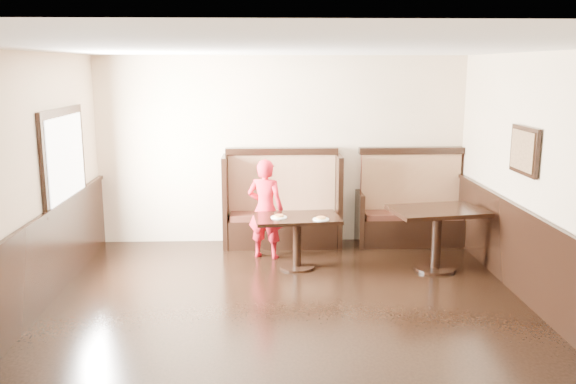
{
  "coord_description": "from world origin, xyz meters",
  "views": [
    {
      "loc": [
        -0.24,
        -5.58,
        2.64
      ],
      "look_at": [
        0.05,
        2.35,
        1.0
      ],
      "focal_mm": 38.0,
      "sensor_mm": 36.0,
      "label": 1
    }
  ],
  "objects_px": {
    "table_main": "(297,229)",
    "child": "(265,209)",
    "table_neighbor": "(437,224)",
    "booth_main": "(282,210)",
    "booth_neighbor": "(411,212)"
  },
  "relations": [
    {
      "from": "booth_main",
      "to": "table_neighbor",
      "type": "distance_m",
      "value": 2.35
    },
    {
      "from": "booth_main",
      "to": "booth_neighbor",
      "type": "distance_m",
      "value": 1.95
    },
    {
      "from": "booth_main",
      "to": "child",
      "type": "height_order",
      "value": "booth_main"
    },
    {
      "from": "table_main",
      "to": "child",
      "type": "height_order",
      "value": "child"
    },
    {
      "from": "table_main",
      "to": "child",
      "type": "xyz_separation_m",
      "value": [
        -0.42,
        0.46,
        0.16
      ]
    },
    {
      "from": "table_neighbor",
      "to": "booth_main",
      "type": "bearing_deg",
      "value": 137.99
    },
    {
      "from": "table_main",
      "to": "table_neighbor",
      "type": "bearing_deg",
      "value": -9.79
    },
    {
      "from": "booth_neighbor",
      "to": "child",
      "type": "height_order",
      "value": "booth_neighbor"
    },
    {
      "from": "table_main",
      "to": "table_neighbor",
      "type": "relative_size",
      "value": 0.9
    },
    {
      "from": "booth_neighbor",
      "to": "child",
      "type": "relative_size",
      "value": 1.18
    },
    {
      "from": "booth_neighbor",
      "to": "child",
      "type": "xyz_separation_m",
      "value": [
        -2.2,
        -0.64,
        0.22
      ]
    },
    {
      "from": "booth_main",
      "to": "table_neighbor",
      "type": "height_order",
      "value": "booth_main"
    },
    {
      "from": "booth_main",
      "to": "table_main",
      "type": "xyz_separation_m",
      "value": [
        0.17,
        -1.11,
        0.01
      ]
    },
    {
      "from": "table_main",
      "to": "table_neighbor",
      "type": "distance_m",
      "value": 1.83
    },
    {
      "from": "table_main",
      "to": "table_neighbor",
      "type": "height_order",
      "value": "table_neighbor"
    }
  ]
}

